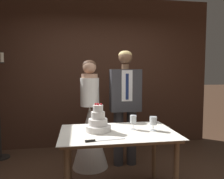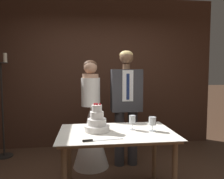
# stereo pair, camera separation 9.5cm
# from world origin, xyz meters

# --- Properties ---
(wall_back) EXTENTS (4.44, 0.12, 2.84)m
(wall_back) POSITION_xyz_m (0.00, 2.01, 1.42)
(wall_back) COLOR #472B1E
(wall_back) RESTS_ON ground_plane
(cake_table) EXTENTS (1.30, 0.85, 0.76)m
(cake_table) POSITION_xyz_m (0.06, 0.17, 0.67)
(cake_table) COLOR #8E6B4C
(cake_table) RESTS_ON ground_plane
(tiered_cake) EXTENTS (0.29, 0.29, 0.32)m
(tiered_cake) POSITION_xyz_m (-0.16, 0.21, 0.86)
(tiered_cake) COLOR white
(tiered_cake) RESTS_ON cake_table
(cake_knife) EXTENTS (0.41, 0.08, 0.02)m
(cake_knife) POSITION_xyz_m (-0.20, -0.15, 0.77)
(cake_knife) COLOR silver
(cake_knife) RESTS_ON cake_table
(wine_glass_near) EXTENTS (0.08, 0.08, 0.16)m
(wine_glass_near) POSITION_xyz_m (0.47, 0.14, 0.87)
(wine_glass_near) COLOR silver
(wine_glass_near) RESTS_ON cake_table
(wine_glass_middle) EXTENTS (0.07, 0.07, 0.17)m
(wine_glass_middle) POSITION_xyz_m (0.25, 0.22, 0.88)
(wine_glass_middle) COLOR silver
(wine_glass_middle) RESTS_ON cake_table
(bride) EXTENTS (0.54, 0.54, 1.61)m
(bride) POSITION_xyz_m (-0.21, 1.00, 0.59)
(bride) COLOR white
(bride) RESTS_ON ground_plane
(groom) EXTENTS (0.46, 0.25, 1.76)m
(groom) POSITION_xyz_m (0.33, 1.00, 0.99)
(groom) COLOR #38383D
(groom) RESTS_ON ground_plane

